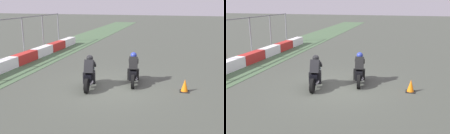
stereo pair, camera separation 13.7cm
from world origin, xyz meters
The scene contains 4 objects.
ground_plane centered at (0.00, 0.00, 0.00)m, with size 120.00×120.00×0.00m, color #484D43.
rider_lane_a centered at (0.78, -0.92, 0.62)m, with size 2.04×0.59×1.51m.
rider_lane_b centered at (-0.33, 0.88, 0.62)m, with size 2.04×0.59×1.51m.
traffic_cone centered at (0.23, -3.29, 0.26)m, with size 0.40×0.40×0.56m.
Camera 1 is at (-10.84, -2.90, 3.86)m, focal length 41.28 mm.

